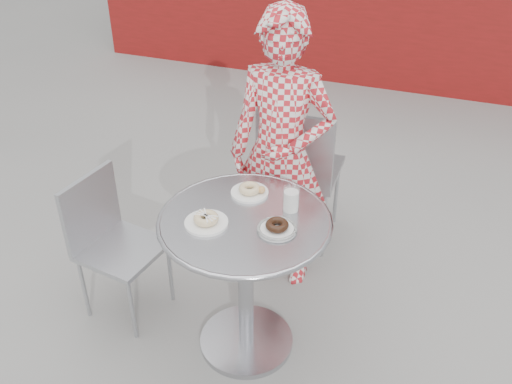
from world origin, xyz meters
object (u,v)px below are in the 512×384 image
(bistro_table, at_px, (245,253))
(plate_near, at_px, (206,220))
(chair_left, at_px, (125,272))
(milk_cup, at_px, (291,200))
(plate_checker, at_px, (277,228))
(chair_far, at_px, (300,197))
(plate_far, at_px, (250,191))
(seated_person, at_px, (281,155))

(bistro_table, bearing_deg, plate_near, -147.55)
(chair_left, distance_m, milk_cup, 1.06)
(plate_near, distance_m, plate_checker, 0.31)
(chair_far, bearing_deg, bistro_table, 89.16)
(chair_far, xyz_separation_m, plate_checker, (0.17, -1.01, 0.51))
(chair_far, bearing_deg, plate_far, 85.81)
(seated_person, relative_size, milk_cup, 13.40)
(bistro_table, relative_size, plate_checker, 4.56)
(chair_left, bearing_deg, plate_near, -93.05)
(chair_left, bearing_deg, milk_cup, -73.83)
(seated_person, bearing_deg, plate_checker, -73.01)
(chair_left, relative_size, plate_far, 4.47)
(seated_person, bearing_deg, plate_far, -91.94)
(chair_far, distance_m, milk_cup, 1.02)
(bistro_table, height_order, plate_near, plate_near)
(chair_left, bearing_deg, chair_far, -26.91)
(bistro_table, xyz_separation_m, seated_person, (-0.03, 0.61, 0.18))
(plate_checker, bearing_deg, plate_far, 132.30)
(bistro_table, distance_m, chair_left, 0.78)
(bistro_table, relative_size, plate_near, 4.15)
(chair_far, bearing_deg, plate_checker, 98.06)
(plate_far, height_order, plate_checker, plate_far)
(plate_far, relative_size, milk_cup, 1.52)
(chair_left, distance_m, plate_far, 0.88)
(plate_near, distance_m, milk_cup, 0.39)
(seated_person, bearing_deg, chair_far, 87.96)
(seated_person, distance_m, plate_checker, 0.67)
(bistro_table, distance_m, chair_far, 1.03)
(bistro_table, height_order, milk_cup, milk_cup)
(chair_far, bearing_deg, chair_left, 52.63)
(chair_left, height_order, plate_checker, plate_checker)
(plate_near, bearing_deg, chair_far, 82.85)
(plate_checker, distance_m, milk_cup, 0.17)
(chair_far, xyz_separation_m, plate_far, (-0.04, -0.78, 0.52))
(milk_cup, bearing_deg, plate_checker, -93.64)
(bistro_table, xyz_separation_m, chair_far, (-0.01, 0.98, -0.31))
(plate_far, xyz_separation_m, plate_near, (-0.10, -0.29, 0.00))
(chair_left, distance_m, plate_checker, 1.02)
(chair_far, xyz_separation_m, milk_cup, (0.18, -0.84, 0.55))
(bistro_table, xyz_separation_m, milk_cup, (0.17, 0.14, 0.25))
(chair_far, xyz_separation_m, plate_near, (-0.13, -1.07, 0.52))
(milk_cup, bearing_deg, seated_person, 112.49)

